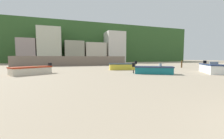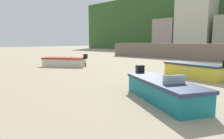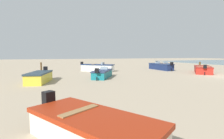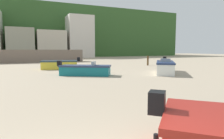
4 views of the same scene
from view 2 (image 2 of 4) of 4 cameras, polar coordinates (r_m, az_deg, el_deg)
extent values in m
cube|color=#746458|center=(26.31, 20.53, 4.87)|extent=(21.69, 2.40, 1.92)
cube|color=#A3908C|center=(46.51, 15.68, 9.26)|extent=(4.70, 5.91, 6.95)
cube|color=beige|center=(44.41, 22.77, 11.30)|extent=(6.45, 6.35, 10.47)
cube|color=gold|center=(12.90, 22.21, -0.49)|extent=(3.55, 1.94, 0.73)
cube|color=#263742|center=(12.85, 22.31, 1.38)|extent=(3.66, 2.04, 0.12)
cube|color=beige|center=(18.10, -13.36, 1.97)|extent=(3.73, 3.07, 0.63)
cube|color=#9C280F|center=(18.07, -13.40, 3.16)|extent=(3.85, 3.19, 0.12)
cube|color=black|center=(17.36, -7.55, 3.72)|extent=(0.41, 0.42, 0.40)
cylinder|color=black|center=(17.43, -7.51, 1.38)|extent=(0.14, 0.14, 0.32)
cube|color=olive|center=(17.89, -12.12, 3.32)|extent=(0.84, 1.14, 0.08)
cube|color=#156F79|center=(7.45, 14.34, -6.27)|extent=(3.73, 2.85, 0.64)
cube|color=navy|center=(7.37, 14.44, -3.41)|extent=(3.85, 2.97, 0.12)
cube|color=black|center=(9.07, 7.97, 0.00)|extent=(0.40, 0.42, 0.40)
cylinder|color=black|center=(9.19, 7.88, -4.44)|extent=(0.14, 0.14, 0.32)
cube|color=#8C9EA8|center=(6.81, 17.25, -2.71)|extent=(0.53, 0.72, 0.28)
camera|label=1|loc=(13.39, -73.33, 0.13)|focal=23.18mm
camera|label=3|loc=(21.80, -17.48, 7.83)|focal=26.60mm
camera|label=4|loc=(10.56, -93.05, -1.64)|focal=31.30mm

